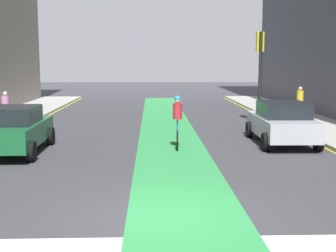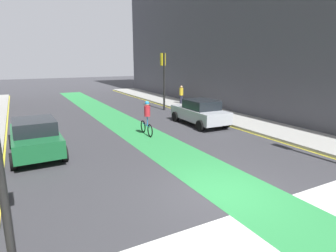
{
  "view_description": "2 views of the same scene",
  "coord_description": "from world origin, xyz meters",
  "px_view_note": "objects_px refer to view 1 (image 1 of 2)",
  "views": [
    {
      "loc": [
        -0.14,
        -8.84,
        3.03
      ],
      "look_at": [
        0.36,
        5.38,
        1.05
      ],
      "focal_mm": 49.77,
      "sensor_mm": 36.0,
      "label": 1
    },
    {
      "loc": [
        -5.2,
        -6.15,
        3.97
      ],
      "look_at": [
        0.94,
        5.26,
        0.9
      ],
      "focal_mm": 30.06,
      "sensor_mm": 36.0,
      "label": 2
    }
  ],
  "objects_px": {
    "car_silver_right_far": "(282,122)",
    "pedestrian_sidewalk_left_a": "(6,108)",
    "traffic_signal_far_right": "(260,60)",
    "pedestrian_sidewalk_right_a": "(300,102)",
    "cyclist_in_lane": "(177,121)",
    "car_green_left_far": "(13,129)"
  },
  "relations": [
    {
      "from": "car_silver_right_far",
      "to": "pedestrian_sidewalk_right_a",
      "type": "distance_m",
      "value": 7.79
    },
    {
      "from": "cyclist_in_lane",
      "to": "pedestrian_sidewalk_right_a",
      "type": "bearing_deg",
      "value": 48.95
    },
    {
      "from": "car_silver_right_far",
      "to": "pedestrian_sidewalk_left_a",
      "type": "height_order",
      "value": "pedestrian_sidewalk_left_a"
    },
    {
      "from": "cyclist_in_lane",
      "to": "pedestrian_sidewalk_left_a",
      "type": "bearing_deg",
      "value": 145.17
    },
    {
      "from": "car_green_left_far",
      "to": "traffic_signal_far_right",
      "type": "bearing_deg",
      "value": 36.3
    },
    {
      "from": "pedestrian_sidewalk_left_a",
      "to": "car_silver_right_far",
      "type": "bearing_deg",
      "value": -21.82
    },
    {
      "from": "car_green_left_far",
      "to": "cyclist_in_lane",
      "type": "xyz_separation_m",
      "value": [
        5.48,
        0.74,
        0.17
      ]
    },
    {
      "from": "cyclist_in_lane",
      "to": "pedestrian_sidewalk_left_a",
      "type": "relative_size",
      "value": 1.21
    },
    {
      "from": "traffic_signal_far_right",
      "to": "pedestrian_sidewalk_right_a",
      "type": "xyz_separation_m",
      "value": [
        2.49,
        1.37,
        -2.16
      ]
    },
    {
      "from": "pedestrian_sidewalk_right_a",
      "to": "cyclist_in_lane",
      "type": "bearing_deg",
      "value": -131.05
    },
    {
      "from": "cyclist_in_lane",
      "to": "pedestrian_sidewalk_right_a",
      "type": "xyz_separation_m",
      "value": [
        6.86,
        7.88,
        -0.02
      ]
    },
    {
      "from": "pedestrian_sidewalk_right_a",
      "to": "pedestrian_sidewalk_left_a",
      "type": "xyz_separation_m",
      "value": [
        -14.43,
        -2.61,
        -0.03
      ]
    },
    {
      "from": "traffic_signal_far_right",
      "to": "pedestrian_sidewalk_left_a",
      "type": "bearing_deg",
      "value": -174.07
    },
    {
      "from": "car_silver_right_far",
      "to": "pedestrian_sidewalk_left_a",
      "type": "xyz_separation_m",
      "value": [
        -11.46,
        4.59,
        0.12
      ]
    },
    {
      "from": "traffic_signal_far_right",
      "to": "car_silver_right_far",
      "type": "height_order",
      "value": "traffic_signal_far_right"
    },
    {
      "from": "car_silver_right_far",
      "to": "pedestrian_sidewalk_left_a",
      "type": "bearing_deg",
      "value": 158.18
    },
    {
      "from": "car_silver_right_far",
      "to": "car_green_left_far",
      "type": "xyz_separation_m",
      "value": [
        -9.38,
        -1.41,
        0.0
      ]
    },
    {
      "from": "traffic_signal_far_right",
      "to": "car_green_left_far",
      "type": "distance_m",
      "value": 12.45
    },
    {
      "from": "traffic_signal_far_right",
      "to": "pedestrian_sidewalk_right_a",
      "type": "height_order",
      "value": "traffic_signal_far_right"
    },
    {
      "from": "traffic_signal_far_right",
      "to": "cyclist_in_lane",
      "type": "relative_size",
      "value": 2.4
    },
    {
      "from": "car_silver_right_far",
      "to": "cyclist_in_lane",
      "type": "relative_size",
      "value": 2.28
    },
    {
      "from": "car_green_left_far",
      "to": "pedestrian_sidewalk_left_a",
      "type": "distance_m",
      "value": 6.36
    }
  ]
}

